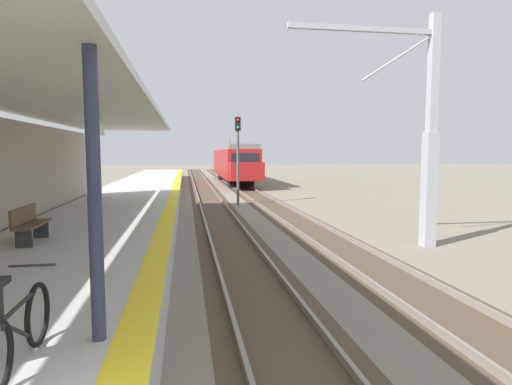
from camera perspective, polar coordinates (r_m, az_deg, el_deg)
The scene contains 8 objects.
station_platform at distance 18.50m, azimuth -18.21°, elevation -3.18°, with size 5.00×80.00×0.91m.
track_pair_nearest_platform at distance 22.34m, azimuth -5.35°, elevation -2.57°, with size 2.34×120.00×0.16m.
track_pair_middle at distance 22.83m, azimuth 3.20°, elevation -2.39°, with size 2.34×120.00×0.16m.
approaching_train at distance 44.42m, azimuth -2.98°, elevation 4.08°, with size 2.93×19.60×4.76m.
bicycle_beside_commuter at distance 5.11m, azimuth -28.99°, elevation -15.90°, with size 0.48×1.82×1.04m.
rail_signal_post at distance 25.53m, azimuth -2.43°, elevation 5.50°, with size 0.32×0.34×5.20m.
catenary_pylon_far_side at distance 14.98m, azimuth 21.24°, elevation 6.90°, with size 5.00×0.40×7.50m.
platform_bench at distance 11.86m, azimuth -27.92°, elevation -3.62°, with size 0.45×1.60×0.88m.
Camera 1 is at (0.38, -2.09, 3.08)m, focal length 30.10 mm.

